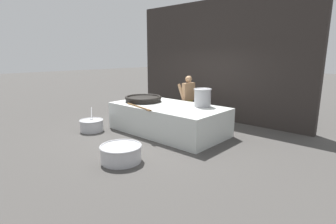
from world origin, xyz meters
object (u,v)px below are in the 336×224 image
Objects in this scene: giant_wok_near at (143,99)px; cook at (188,98)px; stock_pot at (203,97)px; prep_bowl_meat at (121,153)px; prep_bowl_vegetables at (92,125)px.

giant_wok_near is 1.47m from cook.
prep_bowl_meat is at bearing -92.90° from stock_pot.
prep_bowl_meat is (0.91, -3.43, -0.64)m from cook.
giant_wok_near is 1.87m from stock_pot.
prep_bowl_vegetables is at bearing 161.36° from prep_bowl_meat.
cook is at bearing 145.78° from stock_pot.
stock_pot is 0.62× the size of prep_bowl_vegetables.
stock_pot is 0.57× the size of prep_bowl_meat.
stock_pot is at bearing 17.53° from giant_wok_near.
stock_pot is at bearing 36.46° from prep_bowl_vegetables.
giant_wok_near is 2.80m from prep_bowl_meat.
giant_wok_near is 1.70m from prep_bowl_vegetables.
giant_wok_near is 1.38× the size of prep_bowl_vegetables.
stock_pot is 1.28m from cook.
giant_wok_near reaches higher than prep_bowl_meat.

